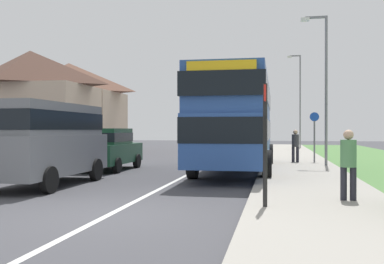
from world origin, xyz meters
The scene contains 13 objects.
ground_plane centered at (0.00, 0.00, 0.00)m, with size 120.00×120.00×0.00m, color #424247.
lane_marking_centre centered at (0.00, 8.00, 0.00)m, with size 0.14×60.00×0.01m, color silver.
pavement_near_side centered at (4.20, 6.00, 0.06)m, with size 3.20×68.00×0.12m, color #9E998E.
double_decker_bus centered at (1.68, 9.45, 2.14)m, with size 2.80×10.39×3.70m.
parked_van_grey centered at (-3.55, 3.95, 1.44)m, with size 2.11×4.96×2.45m.
parked_car_dark_green centered at (-3.65, 9.12, 0.94)m, with size 1.95×4.03×1.72m.
pedestrian_at_stop centered at (4.78, 1.97, 0.98)m, with size 0.34×0.34×1.67m.
pedestrian_walking_away centered at (4.13, 13.60, 0.98)m, with size 0.34×0.34×1.67m.
bus_stop_sign centered at (3.00, 0.83, 1.54)m, with size 0.09×0.52×2.60m.
cycle_route_sign centered at (5.05, 14.09, 1.43)m, with size 0.44×0.08×2.52m.
street_lamp_mid centered at (5.26, 11.92, 3.86)m, with size 1.14×0.20×6.65m.
street_lamp_far centered at (5.16, 31.13, 4.61)m, with size 1.14×0.20×8.11m.
house_terrace_far_side centered at (-13.12, 22.07, 3.51)m, with size 7.98×11.28×7.01m.
Camera 1 is at (3.22, -8.25, 1.67)m, focal length 41.63 mm.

